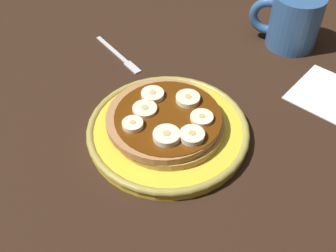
{
  "coord_description": "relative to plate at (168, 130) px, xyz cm",
  "views": [
    {
      "loc": [
        -13.04,
        37.09,
        41.91
      ],
      "look_at": [
        0.0,
        0.0,
        1.82
      ],
      "focal_mm": 43.74,
      "sensor_mm": 36.0,
      "label": 1
    }
  ],
  "objects": [
    {
      "name": "coffee_mug",
      "position": [
        -12.64,
        -28.32,
        3.81
      ],
      "size": [
        12.25,
        8.65,
        9.32
      ],
      "color": "#33598C",
      "rests_on": "ground_plane"
    },
    {
      "name": "fork",
      "position": [
        13.94,
        -14.67,
        -0.74
      ],
      "size": [
        11.39,
        7.98,
        0.5
      ],
      "color": "silver",
      "rests_on": "ground_plane"
    },
    {
      "name": "banana_slice_4",
      "position": [
        3.35,
        -3.02,
        3.08
      ],
      "size": [
        3.24,
        3.24,
        0.9
      ],
      "color": "#F2E4C1",
      "rests_on": "pancake_stack"
    },
    {
      "name": "banana_slice_3",
      "position": [
        -4.44,
        -0.88,
        3.02
      ],
      "size": [
        3.08,
        3.08,
        0.78
      ],
      "color": "#FAEEC2",
      "rests_on": "pancake_stack"
    },
    {
      "name": "plate",
      "position": [
        0.0,
        0.0,
        0.0
      ],
      "size": [
        22.53,
        22.53,
        1.83
      ],
      "color": "yellow",
      "rests_on": "ground_plane"
    },
    {
      "name": "banana_slice_2",
      "position": [
        3.34,
        0.26,
        2.98
      ],
      "size": [
        3.37,
        3.37,
        0.7
      ],
      "color": "#F6E2BE",
      "rests_on": "pancake_stack"
    },
    {
      "name": "banana_slice_0",
      "position": [
        -4.19,
        2.76,
        3.15
      ],
      "size": [
        3.24,
        3.24,
        1.06
      ],
      "color": "#EBE4C5",
      "rests_on": "pancake_stack"
    },
    {
      "name": "pancake_stack",
      "position": [
        0.39,
        -0.0,
        1.68
      ],
      "size": [
        15.94,
        16.14,
        2.29
      ],
      "color": "#BC8B48",
      "rests_on": "plate"
    },
    {
      "name": "banana_slice_6",
      "position": [
        3.69,
        3.36,
        3.08
      ],
      "size": [
        2.79,
        2.79,
        0.91
      ],
      "color": "#FBF3BF",
      "rests_on": "pancake_stack"
    },
    {
      "name": "ground_plane",
      "position": [
        0.0,
        0.0,
        -2.49
      ],
      "size": [
        140.0,
        140.0,
        3.0
      ],
      "primitive_type": "cube",
      "color": "black"
    },
    {
      "name": "banana_slice_1",
      "position": [
        -1.6,
        -3.77,
        3.12
      ],
      "size": [
        3.38,
        3.38,
        0.98
      ],
      "color": "#EFF0BE",
      "rests_on": "pancake_stack"
    },
    {
      "name": "banana_slice_5",
      "position": [
        -1.17,
        3.87,
        3.16
      ],
      "size": [
        3.52,
        3.52,
        1.06
      ],
      "color": "#F4E4C5",
      "rests_on": "pancake_stack"
    },
    {
      "name": "napkin",
      "position": [
        -21.04,
        -16.23,
        -0.84
      ],
      "size": [
        14.28,
        14.28,
        0.3
      ],
      "primitive_type": "cube",
      "rotation": [
        0.0,
        0.0,
        -0.38
      ],
      "color": "white",
      "rests_on": "ground_plane"
    }
  ]
}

